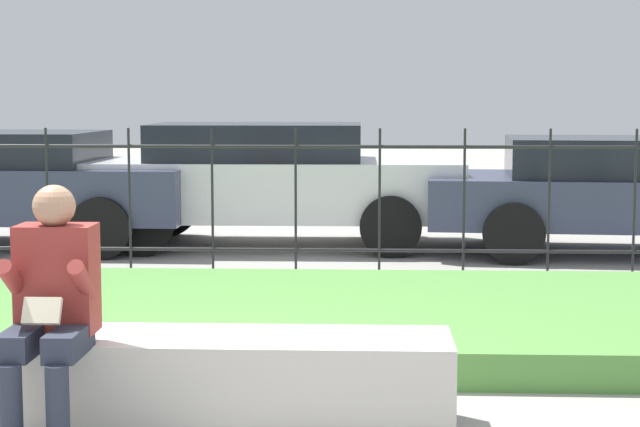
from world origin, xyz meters
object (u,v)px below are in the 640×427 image
stone_bench (230,386)px  person_seated_reader (51,304)px  car_parked_center (269,180)px  car_parked_left (6,183)px  car_parked_right (639,191)px

stone_bench → person_seated_reader: 1.02m
person_seated_reader → car_parked_center: bearing=86.6°
car_parked_left → stone_bench: bearing=-61.0°
person_seated_reader → stone_bench: bearing=21.9°
car_parked_left → car_parked_center: size_ratio=0.99×
car_parked_left → car_parked_center: 2.99m
car_parked_right → car_parked_left: bearing=-178.2°
car_parked_right → car_parked_center: bearing=177.5°
person_seated_reader → car_parked_left: car_parked_left is taller
car_parked_right → car_parked_center: 4.09m
person_seated_reader → car_parked_right: 7.96m
stone_bench → car_parked_left: (-3.40, 6.58, 0.50)m
stone_bench → car_parked_center: size_ratio=0.53×
stone_bench → car_parked_right: (3.65, 6.25, 0.48)m
car_parked_left → person_seated_reader: bearing=-67.9°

